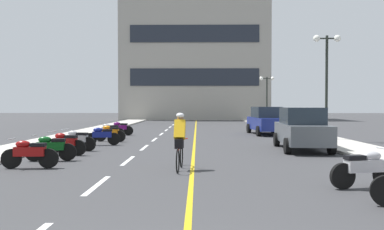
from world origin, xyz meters
TOP-DOWN VIEW (x-y plane):
  - ground_plane at (0.00, 21.00)m, footprint 140.00×140.00m
  - curb_left at (-7.20, 24.00)m, footprint 2.40×72.00m
  - curb_right at (7.20, 24.00)m, footprint 2.40×72.00m
  - lane_dash_1 at (-2.00, 6.00)m, footprint 0.14×2.20m
  - lane_dash_2 at (-2.00, 10.00)m, footprint 0.14×2.20m
  - lane_dash_3 at (-2.00, 14.00)m, footprint 0.14×2.20m
  - lane_dash_4 at (-2.00, 18.00)m, footprint 0.14×2.20m
  - lane_dash_5 at (-2.00, 22.00)m, footprint 0.14×2.20m
  - lane_dash_6 at (-2.00, 26.00)m, footprint 0.14×2.20m
  - lane_dash_7 at (-2.00, 30.00)m, footprint 0.14×2.20m
  - lane_dash_8 at (-2.00, 34.00)m, footprint 0.14×2.20m
  - lane_dash_9 at (-2.00, 38.00)m, footprint 0.14×2.20m
  - lane_dash_10 at (-2.00, 42.00)m, footprint 0.14×2.20m
  - lane_dash_11 at (-2.00, 46.00)m, footprint 0.14×2.20m
  - centre_line_yellow at (0.25, 24.00)m, footprint 0.12×66.00m
  - office_building at (0.03, 49.75)m, footprint 19.55×9.62m
  - street_lamp_mid at (7.28, 17.21)m, footprint 1.46×0.36m
  - street_lamp_far at (7.22, 34.04)m, footprint 1.46×0.36m
  - parked_car_near at (4.87, 13.20)m, footprint 2.12×4.29m
  - parked_car_mid at (4.93, 21.80)m, footprint 2.18×4.32m
  - motorcycle_1 at (4.26, 5.77)m, footprint 1.68×0.64m
  - motorcycle_2 at (-4.69, 8.34)m, footprint 1.70×0.60m
  - motorcycle_3 at (-4.63, 9.85)m, footprint 1.70×0.60m
  - motorcycle_4 at (-4.68, 11.37)m, footprint 1.69×0.62m
  - motorcycle_5 at (-4.68, 12.78)m, footprint 1.68×0.66m
  - motorcycle_6 at (-4.17, 14.96)m, footprint 1.70×0.60m
  - motorcycle_7 at (-4.20, 16.73)m, footprint 1.68×0.66m
  - motorcycle_8 at (-4.64, 18.53)m, footprint 1.70×0.60m
  - motorcycle_9 at (-4.55, 20.92)m, footprint 1.70×0.60m
  - cyclist_rider at (-0.13, 8.21)m, footprint 0.42×1.77m

SIDE VIEW (x-z plane):
  - ground_plane at x=0.00m, z-range 0.00..0.00m
  - lane_dash_1 at x=-2.00m, z-range 0.00..0.01m
  - lane_dash_2 at x=-2.00m, z-range 0.00..0.01m
  - lane_dash_3 at x=-2.00m, z-range 0.00..0.01m
  - lane_dash_4 at x=-2.00m, z-range 0.00..0.01m
  - lane_dash_5 at x=-2.00m, z-range 0.00..0.01m
  - lane_dash_6 at x=-2.00m, z-range 0.00..0.01m
  - lane_dash_7 at x=-2.00m, z-range 0.00..0.01m
  - lane_dash_8 at x=-2.00m, z-range 0.00..0.01m
  - lane_dash_9 at x=-2.00m, z-range 0.00..0.01m
  - lane_dash_10 at x=-2.00m, z-range 0.00..0.01m
  - lane_dash_11 at x=-2.00m, z-range 0.00..0.01m
  - centre_line_yellow at x=0.25m, z-range 0.00..0.01m
  - curb_left at x=-7.20m, z-range 0.00..0.12m
  - curb_right at x=7.20m, z-range 0.00..0.12m
  - motorcycle_1 at x=4.26m, z-range 0.01..0.93m
  - motorcycle_2 at x=-4.69m, z-range 0.01..0.93m
  - motorcycle_3 at x=-4.63m, z-range 0.01..0.93m
  - motorcycle_4 at x=-4.68m, z-range 0.01..0.93m
  - motorcycle_5 at x=-4.68m, z-range 0.01..0.93m
  - motorcycle_6 at x=-4.17m, z-range 0.01..0.93m
  - motorcycle_7 at x=-4.20m, z-range 0.01..0.93m
  - motorcycle_8 at x=-4.64m, z-range 0.01..0.93m
  - motorcycle_9 at x=-4.55m, z-range 0.01..0.93m
  - cyclist_rider at x=-0.13m, z-range 0.03..1.74m
  - parked_car_near at x=4.87m, z-range 0.01..1.83m
  - parked_car_mid at x=4.93m, z-range 0.01..1.83m
  - street_lamp_far at x=7.22m, z-range 1.23..5.85m
  - street_lamp_mid at x=7.28m, z-range 1.36..6.89m
  - office_building at x=0.03m, z-range 0.00..18.38m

